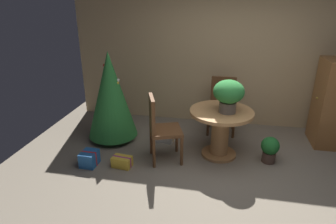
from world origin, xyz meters
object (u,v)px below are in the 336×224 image
object	(u,v)px
holiday_tree	(111,95)
wooden_cabinet	(331,103)
wooden_chair_left	(160,126)
potted_plant	(270,148)
gift_box_blue	(89,159)
wooden_chair_far	(222,102)
gift_box_cream	(165,136)
flower_vase	(229,93)
gift_box_gold	(122,162)
round_dining_table	(221,127)

from	to	relation	value
holiday_tree	wooden_cabinet	world-z (taller)	holiday_tree
wooden_chair_left	potted_plant	bearing A→B (deg)	8.85
gift_box_blue	wooden_cabinet	bearing A→B (deg)	21.92
wooden_chair_far	gift_box_blue	size ratio (longest dim) A/B	3.71
wooden_chair_far	wooden_cabinet	size ratio (longest dim) A/B	0.70
gift_box_cream	gift_box_blue	xyz separation A→B (m)	(-0.92, -0.94, 0.01)
flower_vase	wooden_chair_left	distance (m)	1.07
wooden_chair_far	holiday_tree	xyz separation A→B (m)	(-1.79, -0.69, 0.25)
holiday_tree	wooden_cabinet	size ratio (longest dim) A/B	1.07
gift_box_blue	potted_plant	distance (m)	2.62
flower_vase	holiday_tree	bearing A→B (deg)	172.44
flower_vase	gift_box_gold	world-z (taller)	flower_vase
gift_box_cream	gift_box_gold	xyz separation A→B (m)	(-0.44, -0.89, -0.02)
holiday_tree	gift_box_blue	bearing A→B (deg)	-92.22
flower_vase	holiday_tree	world-z (taller)	holiday_tree
flower_vase	gift_box_blue	distance (m)	2.20
wooden_chair_left	gift_box_cream	distance (m)	0.74
flower_vase	wooden_chair_left	size ratio (longest dim) A/B	0.47
round_dining_table	gift_box_blue	size ratio (longest dim) A/B	3.54
wooden_chair_far	wooden_chair_left	size ratio (longest dim) A/B	0.98
gift_box_gold	wooden_cabinet	world-z (taller)	wooden_cabinet
gift_box_gold	potted_plant	world-z (taller)	potted_plant
holiday_tree	gift_box_cream	world-z (taller)	holiday_tree
flower_vase	potted_plant	size ratio (longest dim) A/B	1.19
wooden_chair_left	flower_vase	bearing A→B (deg)	15.93
flower_vase	gift_box_cream	xyz separation A→B (m)	(-0.98, 0.32, -0.91)
flower_vase	potted_plant	xyz separation A→B (m)	(0.65, -0.02, -0.79)
gift_box_cream	wooden_chair_left	bearing A→B (deg)	-84.83
flower_vase	wooden_chair_far	distance (m)	1.06
gift_box_gold	potted_plant	xyz separation A→B (m)	(2.08, 0.55, 0.14)
wooden_chair_far	wooden_chair_left	bearing A→B (deg)	-125.24
flower_vase	wooden_chair_left	bearing A→B (deg)	-164.07
wooden_chair_far	wooden_cabinet	world-z (taller)	wooden_cabinet
gift_box_gold	gift_box_cream	bearing A→B (deg)	63.52
wooden_chair_far	wooden_chair_left	world-z (taller)	wooden_chair_left
gift_box_cream	potted_plant	world-z (taller)	potted_plant
gift_box_gold	gift_box_blue	distance (m)	0.48
gift_box_cream	wooden_chair_far	bearing A→B (deg)	34.29
wooden_chair_left	gift_box_cream	bearing A→B (deg)	95.17
gift_box_blue	flower_vase	bearing A→B (deg)	18.11
gift_box_cream	wooden_cabinet	world-z (taller)	wooden_cabinet
potted_plant	gift_box_blue	bearing A→B (deg)	-166.72
wooden_chair_far	flower_vase	bearing A→B (deg)	-85.29
wooden_cabinet	gift_box_gold	bearing A→B (deg)	-155.95
flower_vase	gift_box_blue	size ratio (longest dim) A/B	1.80
gift_box_gold	holiday_tree	bearing A→B (deg)	118.38
wooden_cabinet	flower_vase	bearing A→B (deg)	-153.85
gift_box_gold	gift_box_blue	size ratio (longest dim) A/B	1.10
holiday_tree	wooden_cabinet	bearing A→B (deg)	8.95
round_dining_table	gift_box_gold	world-z (taller)	round_dining_table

